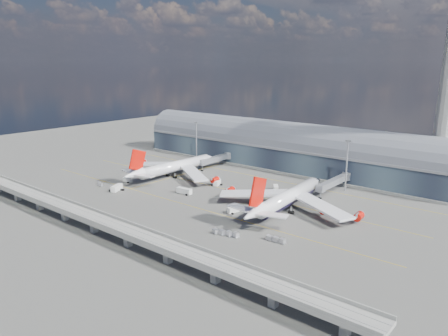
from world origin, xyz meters
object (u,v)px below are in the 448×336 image
Objects in this scene: service_truck_2 at (184,191)px; cargo_train_0 at (100,184)px; service_truck_3 at (233,210)px; floodlight_mast_left at (196,141)px; service_truck_4 at (217,183)px; cargo_train_1 at (226,233)px; service_truck_1 at (128,180)px; service_truck_0 at (117,188)px; cargo_train_2 at (276,239)px; service_truck_5 at (276,188)px; airliner_right at (287,198)px; airliner_left at (173,167)px; floodlight_mast_right at (347,164)px.

service_truck_2 is 46.93m from cargo_train_0.
floodlight_mast_left is at bearing 154.77° from service_truck_3.
service_truck_4 reaches higher than cargo_train_1.
cargo_train_1 is at bearing -118.08° from service_truck_1.
service_truck_1 is 0.86× the size of service_truck_3.
service_truck_0 is at bearing -160.14° from service_truck_1.
cargo_train_2 is at bearing -34.61° from floodlight_mast_left.
service_truck_3 is 38.54m from service_truck_5.
floodlight_mast_left is at bearing -17.86° from cargo_train_0.
cargo_train_2 is at bearing -69.51° from airliner_right.
service_truck_4 is at bearing 5.22° from airliner_left.
airliner_right is 49.09m from service_truck_4.
service_truck_3 is (-22.96, -59.98, -12.30)m from floodlight_mast_right.
service_truck_0 is 16.36m from service_truck_1.
service_truck_3 is 41.76m from service_truck_4.
airliner_left reaches higher than service_truck_3.
service_truck_2 is 68.55m from cargo_train_2.
floodlight_mast_right is 65.39m from service_truck_3.
service_truck_2 is at bearing -119.01° from service_truck_4.
airliner_left is at bearing 170.70° from service_truck_3.
service_truck_3 is 33.69m from cargo_train_2.
cargo_train_2 is at bearing -108.14° from cargo_train_0.
cargo_train_1 is (-2.87, -37.93, -4.61)m from airliner_right.
floodlight_mast_right is 3.09× the size of service_truck_2.
service_truck_2 is 1.38× the size of service_truck_5.
service_truck_2 is 1.45× the size of service_truck_3.
service_truck_0 is 1.31× the size of service_truck_5.
airliner_right is at bearing -82.80° from service_truck_2.
airliner_right is 13.78× the size of service_truck_1.
floodlight_mast_right is at bearing 9.98° from cargo_train_2.
service_truck_5 is at bearing 107.98° from service_truck_3.
floodlight_mast_left is 69.50m from service_truck_2.
cargo_train_0 is at bearing 177.05° from service_truck_5.
service_truck_4 reaches higher than service_truck_3.
airliner_left is 60.29m from service_truck_5.
cargo_train_0 is (-5.71, -13.28, -0.50)m from service_truck_1.
service_truck_5 is (-26.52, -21.61, -12.19)m from floodlight_mast_right.
service_truck_0 is 0.95× the size of service_truck_2.
service_truck_4 reaches higher than cargo_train_2.
floodlight_mast_left is 77.56m from service_truck_5.
service_truck_1 is 104.54m from cargo_train_2.
floodlight_mast_left is 3.25× the size of cargo_train_2.
cargo_train_0 is at bearing 143.55° from service_truck_1.
airliner_right reaches higher than cargo_train_2.
service_truck_0 reaches higher than cargo_train_2.
cargo_train_1 is at bearing 115.50° from cargo_train_2.
service_truck_2 is (-50.90, -10.86, -4.01)m from airliner_right.
cargo_train_2 is (94.39, -2.32, -0.70)m from service_truck_0.
floodlight_mast_left reaches higher than cargo_train_2.
service_truck_4 is 60.34m from cargo_train_0.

